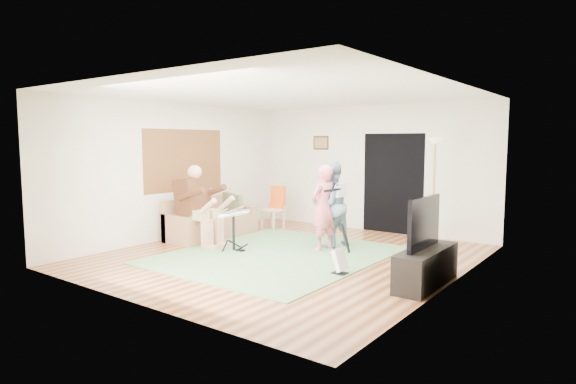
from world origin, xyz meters
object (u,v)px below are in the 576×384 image
object	(u,v)px
guitarist	(331,205)
tv_cabinet	(426,267)
singer	(323,208)
television	(424,223)
drum_kit	(234,233)
guitar_spare	(340,260)
dining_chair	(274,214)
torchiere_lamp	(434,172)
sofa	(209,224)

from	to	relation	value
guitarist	tv_cabinet	world-z (taller)	guitarist
singer	television	world-z (taller)	singer
drum_kit	guitar_spare	size ratio (longest dim) A/B	0.94
drum_kit	guitar_spare	xyz separation A→B (m)	(2.31, -0.21, -0.09)
singer	dining_chair	bearing A→B (deg)	-111.86
guitar_spare	torchiere_lamp	distance (m)	2.98
dining_chair	tv_cabinet	world-z (taller)	dining_chair
torchiere_lamp	dining_chair	xyz separation A→B (m)	(-3.44, -0.39, -1.04)
drum_kit	television	world-z (taller)	television
drum_kit	dining_chair	world-z (taller)	dining_chair
dining_chair	television	distance (m)	4.73
guitarist	guitar_spare	xyz separation A→B (m)	(1.09, -1.50, -0.56)
sofa	dining_chair	bearing A→B (deg)	70.31
guitarist	drum_kit	bearing A→B (deg)	-24.47
guitar_spare	drum_kit	bearing A→B (deg)	174.73
drum_kit	television	xyz separation A→B (m)	(3.45, 0.02, 0.54)
tv_cabinet	drum_kit	bearing A→B (deg)	-179.69
guitarist	tv_cabinet	xyz separation A→B (m)	(2.28, -1.27, -0.53)
sofa	tv_cabinet	bearing A→B (deg)	-7.51
sofa	television	world-z (taller)	television
sofa	torchiere_lamp	world-z (taller)	torchiere_lamp
sofa	television	distance (m)	4.81
torchiere_lamp	sofa	bearing A→B (deg)	-154.86
torchiere_lamp	television	bearing A→B (deg)	-72.78
sofa	guitarist	world-z (taller)	guitarist
guitar_spare	dining_chair	bearing A→B (deg)	142.77
sofa	guitarist	distance (m)	2.64
guitar_spare	dining_chair	world-z (taller)	dining_chair
sofa	singer	world-z (taller)	singer
guitarist	torchiere_lamp	bearing A→B (deg)	149.01
torchiere_lamp	tv_cabinet	size ratio (longest dim) A/B	1.43
television	dining_chair	bearing A→B (deg)	153.51
drum_kit	television	bearing A→B (deg)	0.31
dining_chair	tv_cabinet	distance (m)	4.75
drum_kit	guitarist	world-z (taller)	guitarist
guitarist	television	size ratio (longest dim) A/B	1.58
drum_kit	tv_cabinet	size ratio (longest dim) A/B	0.51
tv_cabinet	guitar_spare	bearing A→B (deg)	-169.04
television	guitarist	bearing A→B (deg)	150.39
drum_kit	dining_chair	distance (m)	2.25
dining_chair	television	size ratio (longest dim) A/B	0.95
dining_chair	television	world-z (taller)	television
singer	sofa	bearing A→B (deg)	-74.70
guitar_spare	television	distance (m)	1.33
sofa	tv_cabinet	distance (m)	4.83
torchiere_lamp	singer	bearing A→B (deg)	-133.71
tv_cabinet	television	world-z (taller)	television
singer	guitarist	size ratio (longest dim) A/B	0.97
sofa	singer	size ratio (longest dim) A/B	1.28
dining_chair	tv_cabinet	bearing A→B (deg)	-24.16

